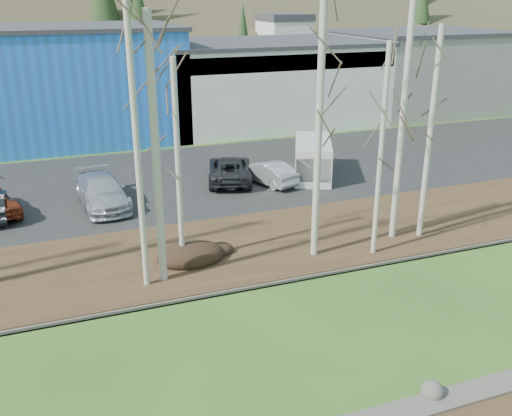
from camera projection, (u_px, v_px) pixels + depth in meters
name	position (u px, v px, depth m)	size (l,w,h in m)	color
river	(281.00, 344.00, 18.14)	(80.00, 8.00, 0.90)	black
far_bank_rocks	(239.00, 286.00, 21.73)	(80.00, 0.80, 0.46)	#47423D
far_bank	(215.00, 251.00, 24.50)	(80.00, 7.00, 0.15)	#382616
parking_lot	(163.00, 181.00, 33.69)	(80.00, 14.00, 0.14)	black
building_blue	(41.00, 84.00, 42.50)	(20.40, 12.24, 8.30)	blue
building_white	(265.00, 82.00, 48.74)	(18.36, 12.24, 6.80)	silver
building_grey	(421.00, 70.00, 53.98)	(14.28, 12.24, 7.30)	slate
dirt_mound	(190.00, 254.00, 23.41)	(2.81, 1.98, 0.55)	black
birch_3	(137.00, 153.00, 19.77)	(0.22, 0.22, 10.26)	beige
birch_4	(156.00, 155.00, 20.24)	(0.30, 0.30, 9.88)	beige
birch_5	(178.00, 165.00, 21.98)	(0.22, 0.22, 8.19)	beige
birch_6	(381.00, 153.00, 22.72)	(0.21, 0.21, 8.67)	beige
birch_7	(319.00, 136.00, 22.30)	(0.28, 0.28, 10.16)	beige
birch_8	(430.00, 136.00, 24.34)	(0.24, 0.24, 9.18)	beige
birch_9	(402.00, 127.00, 24.06)	(0.27, 0.27, 10.08)	beige
car_3	(102.00, 191.00, 29.31)	(2.19, 5.39, 1.56)	#A8ABB1
car_4	(268.00, 173.00, 32.83)	(1.37, 3.94, 1.30)	#B2B2B4
car_5	(230.00, 169.00, 33.28)	(2.40, 5.21, 1.45)	#2A2B2D
van_white	(313.00, 160.00, 33.82)	(3.97, 5.38, 2.17)	white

